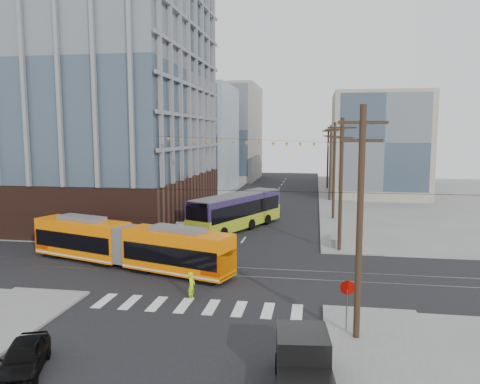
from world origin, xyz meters
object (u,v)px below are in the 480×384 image
object	(u,v)px
pickup_truck	(305,375)
city_bus	(237,211)
streetcar	(127,245)
black_sedan	(23,357)

from	to	relation	value
pickup_truck	city_bus	bearing A→B (deg)	98.44
streetcar	city_bus	xyz separation A→B (m)	(5.64, 14.74, 0.23)
pickup_truck	black_sedan	size ratio (longest dim) A/B	1.44
black_sedan	pickup_truck	bearing A→B (deg)	-20.84
city_bus	black_sedan	size ratio (longest dim) A/B	3.33
city_bus	black_sedan	world-z (taller)	city_bus
streetcar	pickup_truck	distance (m)	20.41
streetcar	black_sedan	world-z (taller)	streetcar
pickup_truck	black_sedan	world-z (taller)	pickup_truck
city_bus	pickup_truck	xyz separation A→B (m)	(7.65, -30.21, -0.90)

